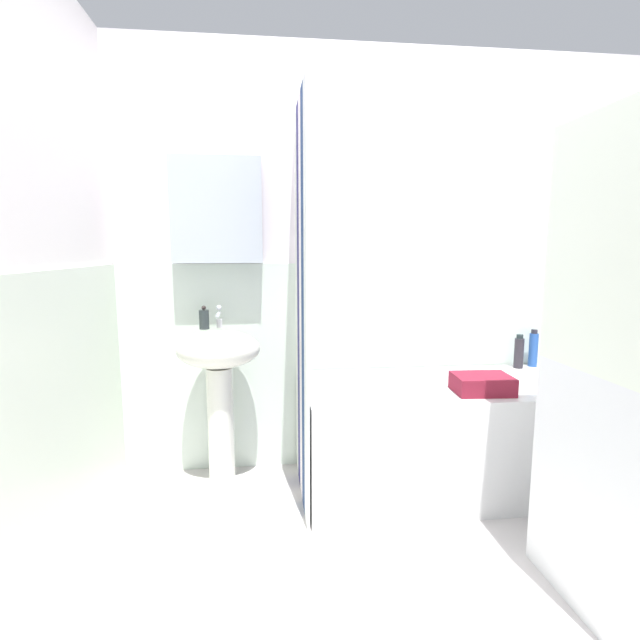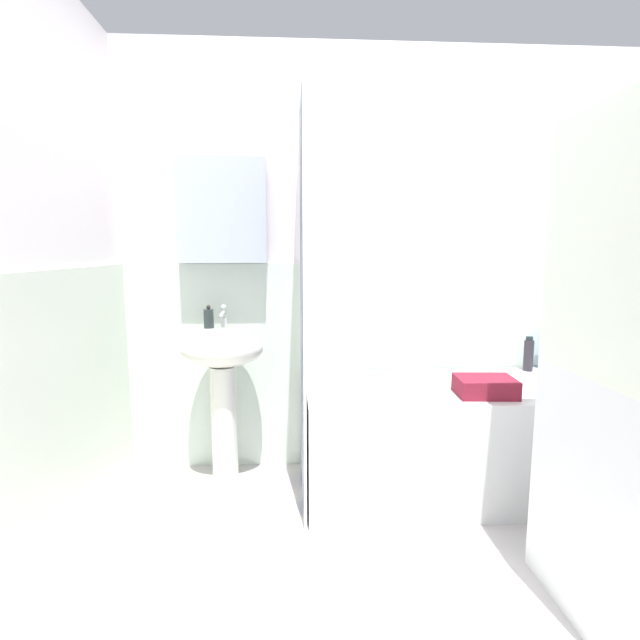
% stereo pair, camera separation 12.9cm
% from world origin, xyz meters
% --- Properties ---
extents(ground_plane, '(4.80, 5.60, 0.04)m').
position_xyz_m(ground_plane, '(0.00, 0.00, -0.02)').
color(ground_plane, beige).
extents(wall_back_tiled, '(3.60, 0.18, 2.40)m').
position_xyz_m(wall_back_tiled, '(-0.06, 1.26, 1.14)').
color(wall_back_tiled, white).
rests_on(wall_back_tiled, ground_plane).
extents(wall_left_tiled, '(0.07, 1.81, 2.40)m').
position_xyz_m(wall_left_tiled, '(-1.57, 0.34, 1.12)').
color(wall_left_tiled, white).
rests_on(wall_left_tiled, ground_plane).
extents(sink, '(0.44, 0.34, 0.86)m').
position_xyz_m(sink, '(-0.97, 1.03, 0.63)').
color(sink, silver).
rests_on(sink, ground_plane).
extents(faucet, '(0.03, 0.12, 0.12)m').
position_xyz_m(faucet, '(-0.97, 1.11, 0.92)').
color(faucet, silver).
rests_on(faucet, sink).
extents(soap_dispenser, '(0.05, 0.05, 0.13)m').
position_xyz_m(soap_dispenser, '(-1.05, 1.10, 0.91)').
color(soap_dispenser, '#272F30').
rests_on(soap_dispenser, sink).
extents(bathtub, '(1.51, 0.70, 0.58)m').
position_xyz_m(bathtub, '(0.23, 0.87, 0.29)').
color(bathtub, silver).
rests_on(bathtub, ground_plane).
extents(shower_curtain, '(0.01, 0.70, 2.00)m').
position_xyz_m(shower_curtain, '(-0.54, 0.87, 1.00)').
color(shower_curtain, white).
rests_on(shower_curtain, ground_plane).
extents(lotion_bottle, '(0.05, 0.05, 0.22)m').
position_xyz_m(lotion_bottle, '(0.88, 1.17, 0.69)').
color(lotion_bottle, '#2650A2').
rests_on(lotion_bottle, bathtub).
extents(shampoo_bottle, '(0.05, 0.05, 0.20)m').
position_xyz_m(shampoo_bottle, '(0.77, 1.14, 0.67)').
color(shampoo_bottle, '#29252C').
rests_on(shampoo_bottle, bathtub).
extents(towel_folded, '(0.29, 0.22, 0.09)m').
position_xyz_m(towel_folded, '(0.33, 0.68, 0.62)').
color(towel_folded, maroon).
rests_on(towel_folded, bathtub).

